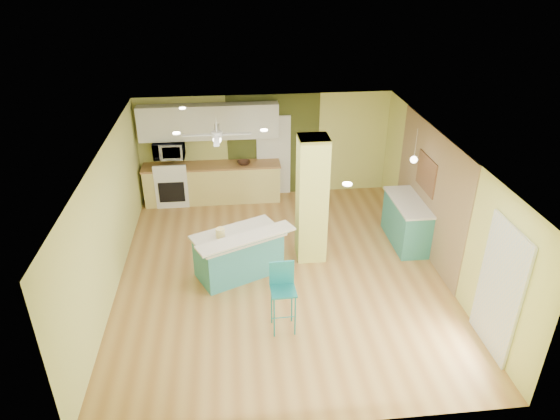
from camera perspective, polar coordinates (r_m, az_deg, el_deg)
The scene contains 23 objects.
floor at distance 9.59m, azimuth 0.05°, elevation -7.06°, with size 6.00×7.00×0.01m, color #A26E38.
ceiling at distance 8.41m, azimuth 0.06°, elevation 7.12°, with size 6.00×7.00×0.01m, color white.
wall_back at distance 12.12m, azimuth -1.71°, elevation 7.36°, with size 6.00×0.01×2.50m, color #D8DB75.
wall_front at distance 6.09m, azimuth 3.68°, elevation -16.08°, with size 6.00×0.01×2.50m, color #D8DB75.
wall_left at distance 9.15m, azimuth -19.01°, elevation -1.34°, with size 0.01×7.00×2.50m, color #D8DB75.
wall_right at distance 9.69m, azimuth 18.02°, elevation 0.46°, with size 0.01×7.00×2.50m, color #D8DB75.
wood_panel at distance 10.17m, azimuth 16.68°, elevation 2.00°, with size 0.02×3.40×2.50m, color #876A4D.
olive_accent at distance 12.12m, azimuth -0.76°, elevation 7.37°, with size 2.20×0.02×2.50m, color #464D1E.
interior_door at distance 12.18m, azimuth -0.74°, elevation 6.22°, with size 0.82×0.05×2.00m, color white.
french_door at distance 8.03m, azimuth 23.77°, elevation -8.33°, with size 0.04×1.08×2.10m, color silver.
column at distance 9.45m, azimuth 3.65°, elevation 1.18°, with size 0.55×0.55×2.50m, color #C9CD5F.
kitchen_run at distance 12.12m, azimuth -7.70°, elevation 3.12°, with size 3.25×0.63×0.94m.
stove at distance 12.19m, azimuth -12.16°, elevation 2.81°, with size 0.76×0.66×1.08m.
upper_cabinets at distance 11.70m, azimuth -8.15°, elevation 9.96°, with size 3.20×0.34×0.80m, color white.
microwave at distance 11.86m, azimuth -12.58°, elevation 6.73°, with size 0.70×0.48×0.39m, color white.
ceiling_fan at distance 10.40m, azimuth -7.24°, elevation 8.49°, with size 1.41×1.41×0.61m.
pendant_lamp at distance 9.93m, azimuth 15.05°, elevation 5.61°, with size 0.14×0.14×0.69m.
wall_decor at distance 10.21m, azimuth 16.39°, elevation 4.00°, with size 0.03×0.90×0.70m, color brown.
peninsula at distance 9.31m, azimuth -4.70°, elevation -4.95°, with size 1.97×1.60×0.98m.
bar_stool at distance 7.87m, azimuth 0.29°, elevation -8.67°, with size 0.40×0.40×1.19m.
side_counter at distance 10.58m, azimuth 14.27°, elevation -1.31°, with size 0.63×1.49×0.96m.
fruit_bowl at distance 11.85m, azimuth -4.15°, elevation 5.40°, with size 0.31×0.31×0.08m, color #3A2117.
canister at distance 9.03m, azimuth -6.84°, elevation -2.61°, with size 0.17×0.17×0.17m, color yellow.
Camera 1 is at (-0.83, -7.83, 5.46)m, focal length 32.00 mm.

